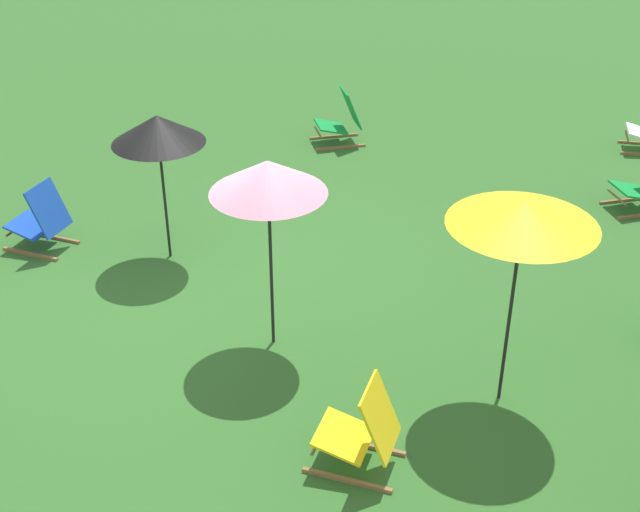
# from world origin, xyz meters

# --- Properties ---
(ground_plane) EXTENTS (40.00, 40.00, 0.00)m
(ground_plane) POSITION_xyz_m (0.00, 0.00, 0.00)
(ground_plane) COLOR #2D6026
(deckchair_0) EXTENTS (0.67, 0.86, 0.83)m
(deckchair_0) POSITION_xyz_m (-4.28, 1.27, 0.37)
(deckchair_0) COLOR olive
(deckchair_0) RESTS_ON ground
(deckchair_7) EXTENTS (0.66, 0.86, 0.83)m
(deckchair_7) POSITION_xyz_m (2.55, 1.68, 0.37)
(deckchair_7) COLOR olive
(deckchair_7) RESTS_ON ground
(deckchair_9) EXTENTS (0.68, 0.87, 0.83)m
(deckchair_9) POSITION_xyz_m (-0.87, -2.13, 0.37)
(deckchair_9) COLOR olive
(deckchair_9) RESTS_ON ground
(umbrella_0) EXTENTS (1.25, 1.25, 1.99)m
(umbrella_0) POSITION_xyz_m (1.61, 2.93, 1.89)
(umbrella_0) COLOR black
(umbrella_0) RESTS_ON ground
(umbrella_2) EXTENTS (1.09, 1.09, 1.97)m
(umbrella_2) POSITION_xyz_m (0.87, 0.78, 1.81)
(umbrella_2) COLOR black
(umbrella_2) RESTS_ON ground
(umbrella_3) EXTENTS (1.03, 1.03, 1.75)m
(umbrella_3) POSITION_xyz_m (-0.76, -0.60, 1.58)
(umbrella_3) COLOR black
(umbrella_3) RESTS_ON ground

